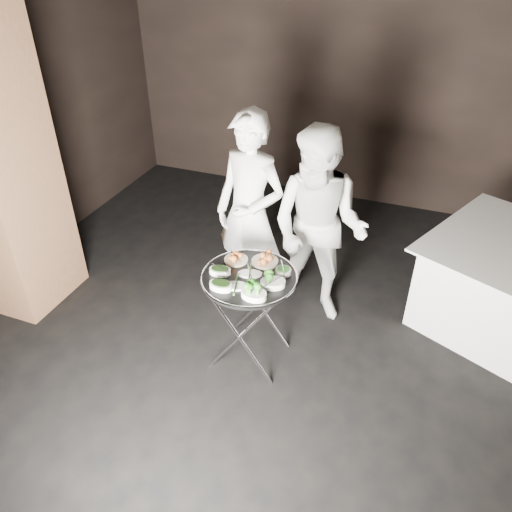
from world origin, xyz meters
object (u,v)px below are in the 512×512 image
(tray_stand, at_px, (249,314))
(serving_tray, at_px, (249,277))
(waiter_right, at_px, (318,229))
(waiter_left, at_px, (250,214))

(tray_stand, bearing_deg, serving_tray, -123.69)
(tray_stand, xyz_separation_m, serving_tray, (-0.00, -0.00, 0.37))
(waiter_right, bearing_deg, tray_stand, -106.46)
(serving_tray, xyz_separation_m, waiter_right, (0.33, 0.79, 0.06))
(serving_tray, height_order, waiter_right, waiter_right)
(waiter_left, bearing_deg, serving_tray, -56.02)
(waiter_left, bearing_deg, waiter_right, 14.97)
(tray_stand, bearing_deg, waiter_left, 111.04)
(tray_stand, height_order, waiter_left, waiter_left)
(waiter_left, relative_size, waiter_right, 1.03)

